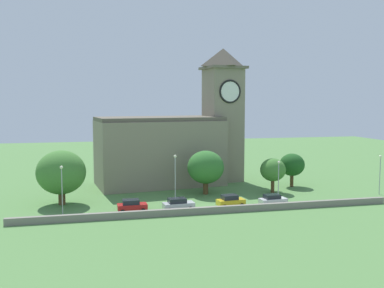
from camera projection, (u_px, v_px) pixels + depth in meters
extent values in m
plane|color=#517F42|center=(186.00, 189.00, 79.48)|extent=(200.00, 200.00, 0.00)
cube|color=gray|center=(159.00, 153.00, 83.58)|extent=(24.45, 14.76, 12.23)
cube|color=#5C5547|center=(159.00, 119.00, 82.95)|extent=(24.33, 13.82, 0.70)
cube|color=gray|center=(223.00, 125.00, 87.66)|extent=(7.25, 7.25, 22.14)
cube|color=#675F4F|center=(223.00, 68.00, 86.56)|extent=(8.41, 8.41, 0.50)
pyramid|color=#484338|center=(223.00, 58.00, 86.36)|extent=(7.61, 7.61, 3.57)
cylinder|color=white|center=(230.00, 92.00, 83.93)|extent=(4.13, 0.64, 4.15)
torus|color=black|center=(230.00, 92.00, 83.93)|extent=(4.53, 0.94, 4.52)
cylinder|color=white|center=(238.00, 92.00, 88.16)|extent=(0.64, 4.13, 4.15)
torus|color=black|center=(238.00, 92.00, 88.16)|extent=(0.94, 4.53, 4.52)
cube|color=gray|center=(212.00, 210.00, 62.34)|extent=(55.27, 0.70, 0.97)
cube|color=red|center=(132.00, 207.00, 63.17)|extent=(4.24, 1.98, 0.83)
cube|color=#1E232B|center=(131.00, 202.00, 63.05)|extent=(2.38, 1.73, 0.66)
cylinder|color=black|center=(141.00, 207.00, 64.48)|extent=(0.67, 0.36, 0.66)
cylinder|color=black|center=(143.00, 211.00, 62.62)|extent=(0.67, 0.36, 0.66)
cylinder|color=black|center=(122.00, 209.00, 63.80)|extent=(0.67, 0.36, 0.66)
cylinder|color=black|center=(123.00, 212.00, 61.93)|extent=(0.67, 0.36, 0.66)
cube|color=silver|center=(179.00, 205.00, 63.95)|extent=(4.66, 2.23, 0.84)
cube|color=#1E232B|center=(177.00, 200.00, 63.81)|extent=(2.65, 1.85, 0.67)
cylinder|color=black|center=(187.00, 206.00, 65.35)|extent=(0.70, 0.39, 0.67)
cylinder|color=black|center=(191.00, 209.00, 63.54)|extent=(0.70, 0.39, 0.67)
cylinder|color=black|center=(167.00, 208.00, 64.44)|extent=(0.70, 0.39, 0.67)
cylinder|color=black|center=(170.00, 211.00, 62.63)|extent=(0.70, 0.39, 0.67)
cube|color=gold|center=(231.00, 202.00, 65.99)|extent=(4.32, 2.33, 0.86)
cube|color=#1E232B|center=(230.00, 197.00, 65.84)|extent=(2.49, 1.89, 0.68)
cylinder|color=black|center=(237.00, 203.00, 67.37)|extent=(0.72, 0.41, 0.69)
cylinder|color=black|center=(242.00, 206.00, 65.63)|extent=(0.72, 0.41, 0.69)
cylinder|color=black|center=(220.00, 204.00, 66.42)|extent=(0.72, 0.41, 0.69)
cylinder|color=black|center=(225.00, 207.00, 64.68)|extent=(0.72, 0.41, 0.69)
cube|color=silver|center=(273.00, 201.00, 67.09)|extent=(4.32, 2.12, 0.78)
cube|color=#1E232B|center=(272.00, 196.00, 66.96)|extent=(2.47, 1.75, 0.62)
cylinder|color=black|center=(278.00, 201.00, 68.40)|extent=(0.65, 0.37, 0.63)
cylinder|color=black|center=(284.00, 204.00, 66.72)|extent=(0.65, 0.37, 0.63)
cylinder|color=black|center=(262.00, 203.00, 67.53)|extent=(0.65, 0.37, 0.63)
cylinder|color=black|center=(267.00, 205.00, 65.85)|extent=(0.65, 0.37, 0.63)
cylinder|color=#9EA0A5|center=(62.00, 192.00, 61.51)|extent=(0.14, 0.14, 6.49)
sphere|color=#F4EFCC|center=(61.00, 167.00, 61.17)|extent=(0.44, 0.44, 0.44)
cylinder|color=#9EA0A5|center=(175.00, 182.00, 65.96)|extent=(0.14, 0.14, 7.46)
sphere|color=#F4EFCC|center=(175.00, 156.00, 65.57)|extent=(0.44, 0.44, 0.44)
cylinder|color=#9EA0A5|center=(278.00, 182.00, 70.14)|extent=(0.14, 0.14, 5.99)
sphere|color=#F4EFCC|center=(279.00, 162.00, 69.83)|extent=(0.44, 0.44, 0.44)
cylinder|color=#9EA0A5|center=(380.00, 176.00, 74.77)|extent=(0.14, 0.14, 6.28)
sphere|color=#F4EFCC|center=(381.00, 157.00, 74.45)|extent=(0.44, 0.44, 0.44)
cylinder|color=brown|center=(273.00, 186.00, 76.58)|extent=(0.62, 0.62, 2.35)
ellipsoid|color=#427A33|center=(273.00, 170.00, 76.31)|extent=(4.42, 4.42, 3.98)
cylinder|color=brown|center=(206.00, 187.00, 75.27)|extent=(0.88, 0.88, 2.33)
ellipsoid|color=#33702D|center=(206.00, 167.00, 74.93)|extent=(6.25, 6.25, 5.63)
cylinder|color=brown|center=(292.00, 180.00, 81.92)|extent=(0.65, 0.65, 2.38)
ellipsoid|color=#1E511E|center=(292.00, 165.00, 81.63)|extent=(4.63, 4.63, 4.16)
cylinder|color=brown|center=(62.00, 197.00, 67.72)|extent=(1.05, 1.05, 2.21)
ellipsoid|color=#427A33|center=(61.00, 172.00, 67.33)|extent=(7.49, 7.49, 6.74)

